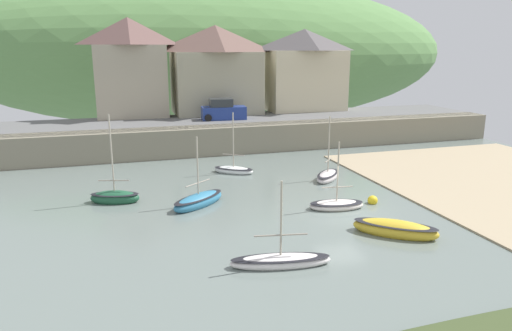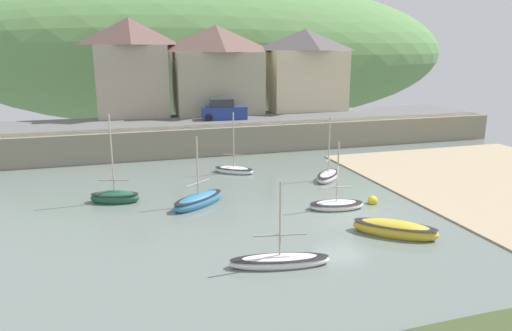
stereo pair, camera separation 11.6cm
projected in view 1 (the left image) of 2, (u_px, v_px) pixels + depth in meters
ground at (492, 288)px, 17.76m from camera, size 48.00×41.00×0.61m
quay_seawall at (252, 135)px, 42.15m from camera, size 48.00×9.40×2.40m
hillside_backdrop at (213, 53)px, 76.78m from camera, size 80.00×44.00×22.91m
waterfront_building_left at (130, 67)px, 45.06m from camera, size 6.91×4.62×9.34m
waterfront_building_centre at (216, 69)px, 47.52m from camera, size 8.86×6.09×8.73m
waterfront_building_right at (304, 69)px, 50.29m from camera, size 8.42×5.57×8.46m
dinghy_open_wooden at (199, 201)px, 27.49m from camera, size 3.86×3.36×4.30m
sailboat_blue_trim at (395, 229)px, 23.19m from camera, size 4.04×3.68×0.97m
sailboat_tall_mast at (328, 176)px, 32.96m from camera, size 3.02×3.16×4.62m
motorboat_with_cabin at (234, 170)px, 34.65m from camera, size 3.12×2.66×4.61m
sailboat_far_left at (281, 261)px, 19.92m from camera, size 4.46×1.84×3.87m
sailboat_nearest_shore at (336, 205)px, 27.02m from camera, size 3.34×1.82×4.04m
sailboat_white_hull at (115, 197)px, 28.07m from camera, size 3.14×2.00×5.48m
parked_car_near_slipway at (223, 111)px, 44.14m from camera, size 4.22×2.00×1.95m
mooring_buoy at (373, 200)px, 27.89m from camera, size 0.60×0.60×0.60m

